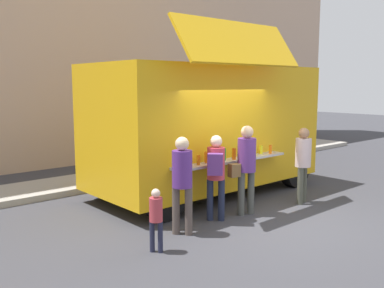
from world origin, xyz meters
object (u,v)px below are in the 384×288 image
(customer_rear_waiting, at_px, (182,177))
(customer_extra_browsing, at_px, (303,159))
(food_truck_main, at_px, (207,125))
(child_near_queue, at_px, (156,215))
(trash_bin, at_px, (251,145))
(customer_front_ordering, at_px, (246,162))
(customer_mid_with_backpack, at_px, (216,169))

(customer_rear_waiting, xyz_separation_m, customer_extra_browsing, (3.25, -0.23, -0.03))
(food_truck_main, height_order, child_near_queue, food_truck_main)
(food_truck_main, bearing_deg, trash_bin, 28.64)
(food_truck_main, bearing_deg, customer_extra_browsing, -66.21)
(trash_bin, xyz_separation_m, customer_rear_waiting, (-6.64, -4.19, 0.52))
(customer_extra_browsing, bearing_deg, trash_bin, -51.79)
(customer_front_ordering, bearing_deg, trash_bin, -37.26)
(food_truck_main, height_order, customer_rear_waiting, food_truck_main)
(customer_front_ordering, height_order, customer_rear_waiting, customer_front_ordering)
(customer_rear_waiting, height_order, customer_extra_browsing, customer_rear_waiting)
(food_truck_main, height_order, customer_mid_with_backpack, food_truck_main)
(customer_front_ordering, xyz_separation_m, customer_mid_with_backpack, (-0.74, 0.10, -0.06))
(customer_mid_with_backpack, height_order, child_near_queue, customer_mid_with_backpack)
(customer_rear_waiting, relative_size, customer_extra_browsing, 1.03)
(food_truck_main, relative_size, trash_bin, 5.44)
(trash_bin, bearing_deg, child_near_queue, -148.65)
(customer_rear_waiting, bearing_deg, child_near_queue, 166.73)
(customer_mid_with_backpack, bearing_deg, customer_front_ordering, -50.52)
(food_truck_main, relative_size, customer_rear_waiting, 3.24)
(customer_mid_with_backpack, relative_size, customer_extra_browsing, 0.99)
(trash_bin, distance_m, child_near_queue, 8.73)
(food_truck_main, xyz_separation_m, customer_mid_with_backpack, (-1.39, -1.73, -0.64))
(food_truck_main, height_order, customer_extra_browsing, food_truck_main)
(trash_bin, bearing_deg, customer_front_ordering, -140.00)
(food_truck_main, height_order, customer_front_ordering, food_truck_main)
(trash_bin, distance_m, customer_front_ordering, 6.48)
(customer_extra_browsing, relative_size, child_near_queue, 1.65)
(customer_extra_browsing, height_order, child_near_queue, customer_extra_browsing)
(food_truck_main, relative_size, customer_front_ordering, 3.10)
(food_truck_main, xyz_separation_m, customer_rear_waiting, (-2.34, -1.87, -0.62))
(customer_front_ordering, bearing_deg, customer_extra_browsing, -87.02)
(customer_extra_browsing, bearing_deg, customer_front_ordering, 65.88)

